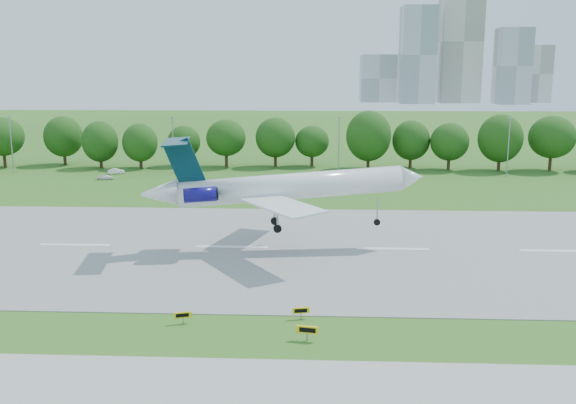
% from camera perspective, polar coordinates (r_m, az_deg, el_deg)
% --- Properties ---
extents(ground, '(600.00, 600.00, 0.00)m').
position_cam_1_polar(ground, '(57.33, -8.36, -10.80)').
color(ground, '#265717').
rests_on(ground, ground).
extents(runway, '(400.00, 45.00, 0.08)m').
position_cam_1_polar(runway, '(80.67, -5.00, -4.02)').
color(runway, gray).
rests_on(runway, ground).
extents(tree_line, '(288.40, 8.40, 10.40)m').
position_cam_1_polar(tree_line, '(145.19, -1.54, 5.49)').
color(tree_line, '#382314').
rests_on(tree_line, ground).
extents(light_poles, '(175.90, 0.25, 12.19)m').
position_cam_1_polar(light_poles, '(135.48, -2.91, 5.10)').
color(light_poles, gray).
rests_on(light_poles, ground).
extents(skyline, '(127.00, 52.00, 80.00)m').
position_cam_1_polar(skyline, '(451.62, 14.46, 12.41)').
color(skyline, '#B2B2B7').
rests_on(skyline, ground).
extents(airliner, '(34.78, 25.05, 11.42)m').
position_cam_1_polar(airliner, '(78.11, -1.02, 1.39)').
color(airliner, white).
rests_on(airliner, ground).
extents(taxi_sign_left, '(1.50, 0.61, 1.06)m').
position_cam_1_polar(taxi_sign_left, '(57.54, -9.32, -9.90)').
color(taxi_sign_left, gray).
rests_on(taxi_sign_left, ground).
extents(taxi_sign_centre, '(1.82, 0.51, 1.27)m').
position_cam_1_polar(taxi_sign_centre, '(53.44, 1.71, -11.30)').
color(taxi_sign_centre, gray).
rests_on(taxi_sign_centre, ground).
extents(taxi_sign_right, '(1.53, 0.50, 1.08)m').
position_cam_1_polar(taxi_sign_right, '(57.80, 1.17, -9.63)').
color(taxi_sign_right, gray).
rests_on(taxi_sign_right, ground).
extents(service_vehicle_a, '(3.70, 2.35, 1.15)m').
position_cam_1_polar(service_vehicle_a, '(141.70, -15.02, 2.66)').
color(service_vehicle_a, white).
rests_on(service_vehicle_a, ground).
extents(service_vehicle_b, '(3.37, 1.88, 1.09)m').
position_cam_1_polar(service_vehicle_b, '(134.88, -15.93, 2.15)').
color(service_vehicle_b, white).
rests_on(service_vehicle_b, ground).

